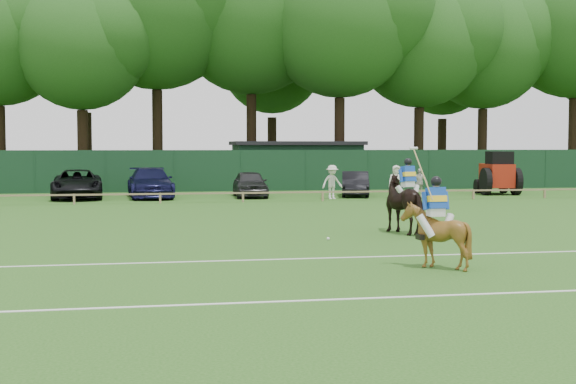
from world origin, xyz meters
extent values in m
plane|color=#1E4C14|center=(0.00, 0.00, 0.00)|extent=(160.00, 160.00, 0.00)
imported|color=black|center=(4.49, 3.82, 0.93)|extent=(1.65, 2.40, 1.85)
imported|color=brown|center=(2.80, -2.94, 0.75)|extent=(1.27, 1.41, 1.49)
imported|color=black|center=(-7.20, 22.01, 0.76)|extent=(2.88, 5.61, 1.51)
imported|color=#111237|center=(-3.45, 22.08, 0.80)|extent=(2.60, 5.63, 1.59)
imported|color=#2B2B2D|center=(1.84, 21.69, 0.72)|extent=(1.84, 4.26, 1.43)
imported|color=black|center=(7.60, 21.35, 0.68)|extent=(2.41, 4.34, 1.35)
imported|color=silver|center=(5.81, 19.35, 0.88)|extent=(1.26, 0.90, 1.76)
imported|color=beige|center=(10.69, 19.72, 0.78)|extent=(0.97, 0.55, 1.55)
imported|color=white|center=(9.37, 19.64, 0.86)|extent=(0.88, 0.61, 1.73)
cube|color=silver|center=(4.49, 3.82, 1.56)|extent=(0.42, 0.36, 0.18)
cube|color=#1844B0|center=(4.49, 3.82, 1.88)|extent=(0.48, 0.42, 0.51)
cube|color=yellow|center=(4.49, 3.82, 1.86)|extent=(0.50, 0.41, 0.18)
sphere|color=black|center=(4.49, 3.82, 2.25)|extent=(0.25, 0.25, 0.25)
cylinder|color=silver|center=(4.76, 3.85, 1.26)|extent=(0.40, 0.43, 0.59)
cylinder|color=silver|center=(4.26, 3.69, 1.26)|extent=(0.46, 0.29, 0.59)
cube|color=silver|center=(2.80, -2.94, 1.27)|extent=(0.37, 0.28, 0.18)
cube|color=#1844B0|center=(2.80, -2.94, 1.59)|extent=(0.41, 0.32, 0.51)
cube|color=yellow|center=(2.80, -2.94, 1.57)|extent=(0.44, 0.31, 0.18)
sphere|color=black|center=(2.80, -2.94, 1.96)|extent=(0.25, 0.25, 0.25)
cylinder|color=silver|center=(3.06, -2.97, 0.97)|extent=(0.42, 0.35, 0.59)
cylinder|color=silver|center=(2.54, -3.00, 0.97)|extent=(0.42, 0.33, 0.59)
cylinder|color=tan|center=(2.50, -2.90, 2.14)|extent=(0.30, 0.57, 1.17)
sphere|color=silver|center=(1.61, 2.52, 0.04)|extent=(0.09, 0.09, 0.09)
cube|color=silver|center=(0.00, -6.00, 0.01)|extent=(60.00, 0.10, 0.01)
cube|color=silver|center=(0.00, -1.00, 0.01)|extent=(60.00, 0.10, 0.01)
cube|color=#997F5B|center=(0.00, 18.00, 0.45)|extent=(62.00, 0.08, 0.08)
cube|color=#14351E|center=(0.00, 27.00, 1.25)|extent=(92.00, 0.04, 2.50)
cube|color=#14331E|center=(6.00, 30.00, 1.40)|extent=(8.00, 4.00, 2.80)
cube|color=black|center=(6.00, 30.00, 2.92)|extent=(8.40, 4.40, 0.24)
cube|color=#A21F0E|center=(15.95, 21.50, 1.07)|extent=(1.60, 2.58, 1.32)
cube|color=black|center=(15.91, 21.10, 1.98)|extent=(1.36, 1.45, 0.91)
cylinder|color=black|center=(15.01, 20.89, 0.76)|extent=(0.48, 1.55, 1.52)
cylinder|color=black|center=(16.73, 20.69, 0.76)|extent=(0.48, 1.55, 1.52)
cylinder|color=black|center=(15.32, 22.60, 0.41)|extent=(0.40, 0.84, 0.81)
cylinder|color=black|center=(16.83, 22.42, 0.41)|extent=(0.40, 0.84, 0.81)
camera|label=1|loc=(-3.58, -19.32, 2.78)|focal=48.00mm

